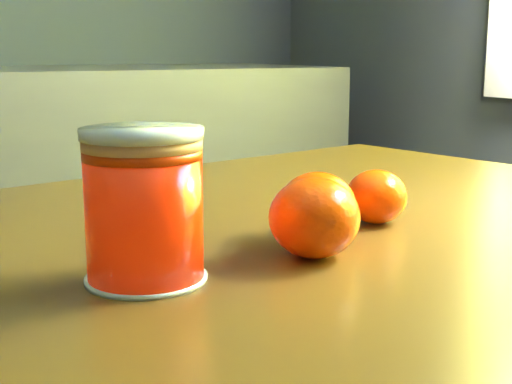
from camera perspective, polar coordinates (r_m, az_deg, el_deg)
table at (r=0.68m, az=1.26°, el=-11.51°), size 1.17×0.93×0.78m
juice_glass at (r=0.51m, az=-8.94°, el=-1.16°), size 0.09×0.09×0.11m
orange_front at (r=0.62m, az=4.93°, el=-1.12°), size 0.08×0.08×0.06m
orange_back at (r=0.69m, az=9.60°, el=-0.37°), size 0.06×0.06×0.05m
orange_extra at (r=0.57m, az=4.69°, el=-2.07°), size 0.09×0.09×0.06m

